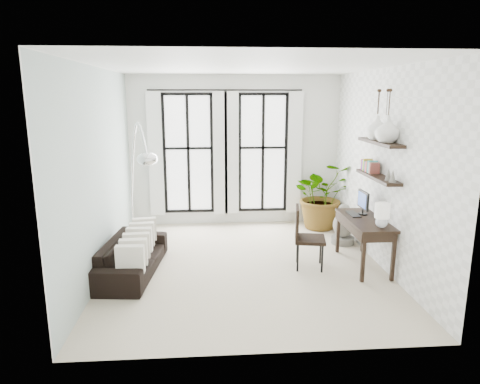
{
  "coord_description": "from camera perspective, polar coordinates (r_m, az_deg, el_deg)",
  "views": [
    {
      "loc": [
        -0.57,
        -6.65,
        2.76
      ],
      "look_at": [
        -0.05,
        0.3,
        1.19
      ],
      "focal_mm": 32.0,
      "sensor_mm": 36.0,
      "label": 1
    }
  ],
  "objects": [
    {
      "name": "wall_back",
      "position": [
        9.24,
        -0.68,
        5.47
      ],
      "size": [
        4.5,
        0.0,
        4.5
      ],
      "primitive_type": "plane",
      "rotation": [
        1.57,
        0.0,
        0.0
      ],
      "color": "white",
      "rests_on": "floor"
    },
    {
      "name": "throw_pillows",
      "position": [
        6.97,
        -13.44,
        -6.59
      ],
      "size": [
        0.4,
        1.52,
        0.4
      ],
      "color": "silver",
      "rests_on": "sofa"
    },
    {
      "name": "buddha",
      "position": [
        8.38,
        13.61,
        -4.55
      ],
      "size": [
        0.43,
        0.43,
        0.78
      ],
      "color": "slate",
      "rests_on": "floor"
    },
    {
      "name": "sofa",
      "position": [
        7.06,
        -14.15,
        -8.3
      ],
      "size": [
        0.94,
        1.96,
        0.55
      ],
      "primitive_type": "imported",
      "rotation": [
        0.0,
        0.0,
        1.47
      ],
      "color": "black",
      "rests_on": "floor"
    },
    {
      "name": "plant",
      "position": [
        9.19,
        10.93,
        -0.38
      ],
      "size": [
        1.42,
        1.27,
        1.44
      ],
      "primitive_type": "imported",
      "rotation": [
        0.0,
        0.0,
        0.12
      ],
      "color": "#2D7228",
      "rests_on": "floor"
    },
    {
      "name": "floor",
      "position": [
        7.22,
        0.61,
        -9.78
      ],
      "size": [
        5.0,
        5.0,
        0.0
      ],
      "primitive_type": "plane",
      "color": "beige",
      "rests_on": "ground"
    },
    {
      "name": "desk",
      "position": [
        7.21,
        16.38,
        -4.02
      ],
      "size": [
        0.58,
        1.37,
        1.2
      ],
      "color": "black",
      "rests_on": "floor"
    },
    {
      "name": "ceiling",
      "position": [
        6.69,
        0.67,
        16.47
      ],
      "size": [
        5.0,
        5.0,
        0.0
      ],
      "primitive_type": "plane",
      "color": "white",
      "rests_on": "wall_back"
    },
    {
      "name": "vase_b",
      "position": [
        7.19,
        17.84,
        8.15
      ],
      "size": [
        0.37,
        0.37,
        0.38
      ],
      "primitive_type": "imported",
      "color": "white",
      "rests_on": "shelf_upper"
    },
    {
      "name": "wall_shelves",
      "position": [
        7.14,
        17.88,
        3.77
      ],
      "size": [
        0.25,
        1.3,
        0.6
      ],
      "color": "black",
      "rests_on": "wall_right"
    },
    {
      "name": "desk_chair",
      "position": [
        7.04,
        8.57,
        -5.48
      ],
      "size": [
        0.56,
        0.56,
        1.02
      ],
      "rotation": [
        0.0,
        0.0,
        -0.18
      ],
      "color": "black",
      "rests_on": "floor"
    },
    {
      "name": "wall_left",
      "position": [
        6.95,
        -18.19,
        2.46
      ],
      "size": [
        0.0,
        5.0,
        5.0
      ],
      "primitive_type": "plane",
      "rotation": [
        1.57,
        0.0,
        1.57
      ],
      "color": "#A3B6B0",
      "rests_on": "floor"
    },
    {
      "name": "vase_a",
      "position": [
        6.82,
        19.09,
        7.85
      ],
      "size": [
        0.37,
        0.37,
        0.38
      ],
      "primitive_type": "imported",
      "color": "white",
      "rests_on": "shelf_upper"
    },
    {
      "name": "windows",
      "position": [
        9.16,
        -1.9,
        5.15
      ],
      "size": [
        3.26,
        0.13,
        2.65
      ],
      "color": "white",
      "rests_on": "wall_back"
    },
    {
      "name": "wall_right",
      "position": [
        7.31,
        18.52,
        2.91
      ],
      "size": [
        0.0,
        5.0,
        5.0
      ],
      "primitive_type": "plane",
      "rotation": [
        1.57,
        0.0,
        -1.57
      ],
      "color": "white",
      "rests_on": "floor"
    },
    {
      "name": "arc_lamp",
      "position": [
        7.04,
        -13.45,
        4.5
      ],
      "size": [
        0.73,
        1.03,
        2.36
      ],
      "color": "silver",
      "rests_on": "floor"
    }
  ]
}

